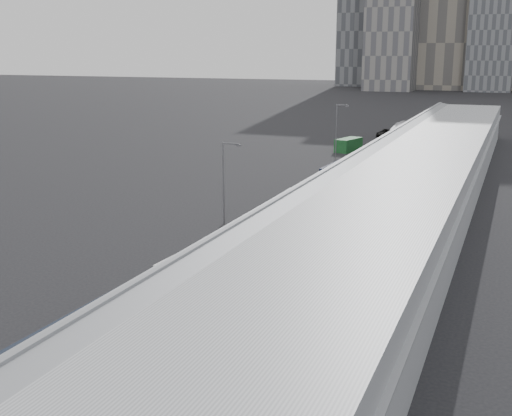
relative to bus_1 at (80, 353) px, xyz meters
The scene contains 19 objects.
sidewalk 36.14m from the bus_1, 78.56° to the left, with size 10.00×170.00×0.12m, color gray.
lane_line 35.58m from the bus_1, 95.39° to the left, with size 0.12×160.00×0.02m, color gold.
depot 37.16m from the bus_1, 72.51° to the left, with size 12.45×160.40×7.20m.
bus_1 is the anchor object (origin of this frame).
bus_2 15.78m from the bus_1, 88.33° to the left, with size 3.31×12.68×3.67m.
bus_3 30.21m from the bus_1, 88.80° to the left, with size 3.00×13.26×3.86m.
bus_4 43.28m from the bus_1, 88.91° to the left, with size 3.68×12.70×3.66m.
bus_5 55.00m from the bus_1, 89.39° to the left, with size 3.51×13.58×3.93m.
bus_6 71.70m from the bus_1, 89.34° to the left, with size 3.46×12.99×3.75m.
bus_7 82.75m from the bus_1, 89.36° to the left, with size 3.23×12.58×3.64m.
bus_8 99.08m from the bus_1, 90.06° to the left, with size 3.85×13.67×3.94m.
tree_1 16.58m from the bus_1, 76.39° to the left, with size 2.16×2.16×4.40m.
tree_2 37.43m from the bus_1, 83.21° to the left, with size 1.09×1.09×4.00m.
tree_3 61.49m from the bus_1, 86.76° to the left, with size 2.98×2.98×4.84m.
tree_4 85.54m from the bus_1, 87.23° to the left, with size 1.67×1.67×3.72m.
street_lamp_near 33.40m from the bus_1, 101.19° to the left, with size 2.04×0.22×8.59m.
street_lamp_far 77.63m from the bus_1, 95.01° to the left, with size 2.04×0.22×9.14m.
shipping_container 87.27m from the bus_1, 94.76° to the left, with size 2.55×6.02×2.35m, color #164A20.
suv 109.72m from the bus_1, 92.59° to the left, with size 2.80×6.07×1.69m, color black.
Camera 1 is at (22.83, -6.37, 17.46)m, focal length 45.00 mm.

